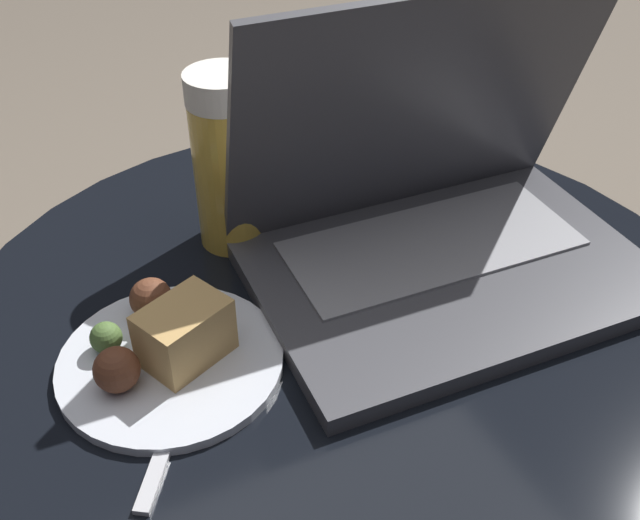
{
  "coord_description": "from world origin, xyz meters",
  "views": [
    {
      "loc": [
        -0.25,
        -0.44,
        1.0
      ],
      "look_at": [
        -0.02,
        0.0,
        0.61
      ],
      "focal_mm": 42.0,
      "sensor_mm": 36.0,
      "label": 1
    }
  ],
  "objects": [
    {
      "name": "fork",
      "position": [
        -0.17,
        -0.04,
        0.55
      ],
      "size": [
        0.11,
        0.14,
        0.0
      ],
      "color": "silver",
      "rests_on": "table"
    },
    {
      "name": "beer_glass",
      "position": [
        -0.04,
        0.16,
        0.64
      ],
      "size": [
        0.07,
        0.07,
        0.18
      ],
      "color": "gold",
      "rests_on": "table"
    },
    {
      "name": "laptop",
      "position": [
        0.12,
        0.03,
        0.6
      ],
      "size": [
        0.39,
        0.29,
        0.27
      ],
      "color": "#47474C",
      "rests_on": "table"
    },
    {
      "name": "snack_plate",
      "position": [
        -0.16,
        0.02,
        0.56
      ],
      "size": [
        0.19,
        0.19,
        0.06
      ],
      "color": "silver",
      "rests_on": "table"
    },
    {
      "name": "table",
      "position": [
        0.0,
        0.0,
        0.4
      ],
      "size": [
        0.73,
        0.73,
        0.54
      ],
      "color": "black",
      "rests_on": "ground_plane"
    }
  ]
}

